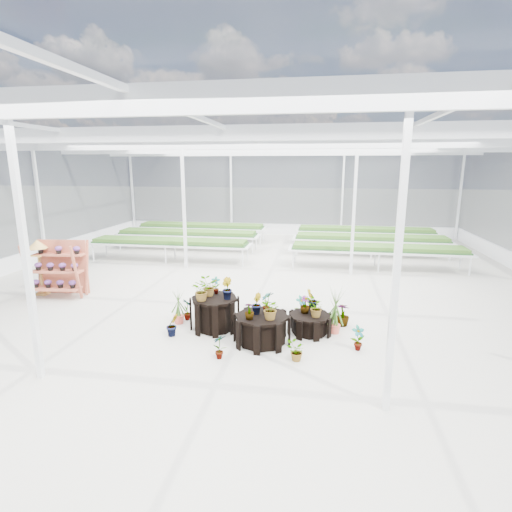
# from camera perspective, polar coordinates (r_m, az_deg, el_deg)

# --- Properties ---
(ground_plane) EXTENTS (24.00, 24.00, 0.00)m
(ground_plane) POSITION_cam_1_polar(r_m,az_deg,el_deg) (10.69, -1.53, -7.66)
(ground_plane) COLOR gray
(ground_plane) RESTS_ON ground
(greenhouse_shell) EXTENTS (18.00, 24.00, 4.50)m
(greenhouse_shell) POSITION_cam_1_polar(r_m,az_deg,el_deg) (10.13, -1.61, 4.35)
(greenhouse_shell) COLOR white
(greenhouse_shell) RESTS_ON ground
(steel_frame) EXTENTS (18.00, 24.00, 4.50)m
(steel_frame) POSITION_cam_1_polar(r_m,az_deg,el_deg) (10.13, -1.61, 4.35)
(steel_frame) COLOR silver
(steel_frame) RESTS_ON ground
(nursery_benches) EXTENTS (16.00, 7.00, 0.84)m
(nursery_benches) POSITION_cam_1_polar(r_m,az_deg,el_deg) (17.46, 2.84, 1.83)
(nursery_benches) COLOR silver
(nursery_benches) RESTS_ON ground
(plinth_tall) EXTENTS (1.37, 1.37, 0.76)m
(plinth_tall) POSITION_cam_1_polar(r_m,az_deg,el_deg) (9.44, -5.92, -8.11)
(plinth_tall) COLOR black
(plinth_tall) RESTS_ON ground
(plinth_mid) EXTENTS (1.22, 1.22, 0.63)m
(plinth_mid) POSITION_cam_1_polar(r_m,az_deg,el_deg) (8.69, 0.84, -10.40)
(plinth_mid) COLOR black
(plinth_mid) RESTS_ON ground
(plinth_low) EXTENTS (1.25, 1.25, 0.44)m
(plinth_low) POSITION_cam_1_polar(r_m,az_deg,el_deg) (9.30, 7.68, -9.55)
(plinth_low) COLOR black
(plinth_low) RESTS_ON ground
(shelf_rack) EXTENTS (1.60, 0.95, 1.62)m
(shelf_rack) POSITION_cam_1_polar(r_m,az_deg,el_deg) (12.85, -26.49, -1.74)
(shelf_rack) COLOR #A95139
(shelf_rack) RESTS_ON ground
(bird_table) EXTENTS (0.41, 0.41, 1.65)m
(bird_table) POSITION_cam_1_polar(r_m,az_deg,el_deg) (13.27, -28.47, -1.45)
(bird_table) COLOR #BF9346
(bird_table) RESTS_ON ground
(nursery_plants) EXTENTS (4.51, 2.88, 1.25)m
(nursery_plants) POSITION_cam_1_polar(r_m,az_deg,el_deg) (9.13, 0.91, -7.33)
(nursery_plants) COLOR #34591F
(nursery_plants) RESTS_ON ground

